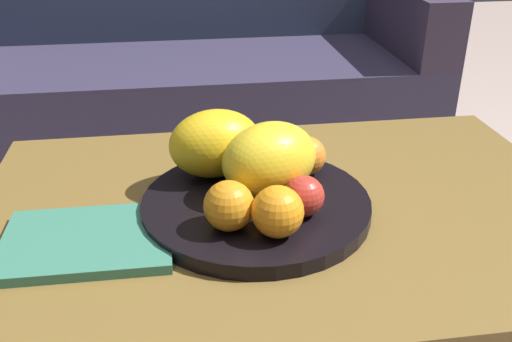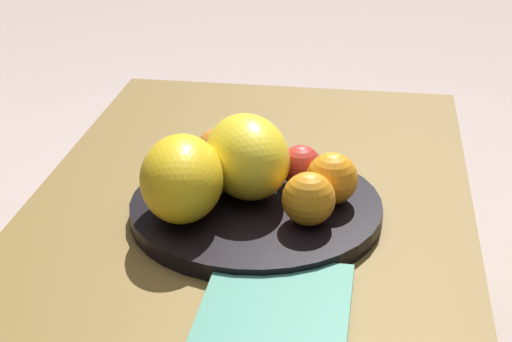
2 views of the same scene
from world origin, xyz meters
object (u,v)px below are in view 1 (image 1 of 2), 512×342
at_px(orange_front, 306,156).
at_px(apple_front, 304,196).
at_px(magazine, 88,241).
at_px(melon_smaller_beside, 269,158).
at_px(couch, 189,76).
at_px(melon_large_front, 215,143).
at_px(fruit_bowl, 256,205).
at_px(orange_right, 229,206).
at_px(orange_left, 278,212).
at_px(coffee_table, 285,229).
at_px(banana_bunch, 259,162).

bearing_deg(orange_front, apple_front, -104.27).
distance_m(apple_front, magazine, 0.33).
bearing_deg(melon_smaller_beside, apple_front, -63.23).
xyz_separation_m(couch, magazine, (-0.20, -1.29, 0.16)).
height_order(couch, melon_large_front, couch).
height_order(apple_front, magazine, apple_front).
xyz_separation_m(fruit_bowl, melon_large_front, (-0.06, 0.10, 0.07)).
bearing_deg(orange_right, orange_left, -22.39).
xyz_separation_m(melon_smaller_beside, orange_left, (-0.01, -0.13, -0.02)).
distance_m(coffee_table, orange_front, 0.13).
xyz_separation_m(coffee_table, fruit_bowl, (-0.05, -0.02, 0.06)).
distance_m(melon_large_front, orange_right, 0.18).
xyz_separation_m(couch, melon_smaller_beside, (0.09, -1.21, 0.23)).
relative_size(orange_right, banana_bunch, 0.43).
xyz_separation_m(coffee_table, orange_right, (-0.10, -0.10, 0.11)).
bearing_deg(apple_front, coffee_table, 99.56).
bearing_deg(banana_bunch, coffee_table, -58.39).
distance_m(banana_bunch, magazine, 0.31).
distance_m(melon_smaller_beside, orange_left, 0.13).
relative_size(couch, orange_left, 22.13).
distance_m(orange_left, banana_bunch, 0.19).
height_order(melon_smaller_beside, orange_right, melon_smaller_beside).
bearing_deg(orange_left, magazine, 169.94).
bearing_deg(magazine, apple_front, 0.78).
distance_m(melon_smaller_beside, orange_right, 0.13).
height_order(coffee_table, orange_left, orange_left).
relative_size(orange_front, magazine, 0.28).
relative_size(coffee_table, apple_front, 16.14).
bearing_deg(coffee_table, melon_large_front, 143.71).
relative_size(fruit_bowl, orange_left, 4.86).
xyz_separation_m(orange_right, banana_bunch, (0.07, 0.16, -0.01)).
xyz_separation_m(coffee_table, couch, (-0.12, 1.22, -0.10)).
height_order(coffee_table, orange_front, orange_front).
xyz_separation_m(orange_front, apple_front, (-0.03, -0.13, -0.00)).
height_order(melon_large_front, orange_left, melon_large_front).
xyz_separation_m(orange_front, orange_left, (-0.08, -0.19, 0.00)).
height_order(melon_large_front, orange_front, melon_large_front).
bearing_deg(melon_large_front, banana_bunch, -16.02).
bearing_deg(orange_front, melon_large_front, 172.15).
xyz_separation_m(banana_bunch, magazine, (-0.28, -0.14, -0.04)).
relative_size(melon_smaller_beside, banana_bunch, 0.94).
height_order(couch, fruit_bowl, couch).
distance_m(coffee_table, magazine, 0.33).
height_order(couch, melon_smaller_beside, couch).
bearing_deg(apple_front, orange_right, -169.00).
distance_m(melon_large_front, orange_left, 0.22).
bearing_deg(orange_left, banana_bunch, 89.79).
distance_m(fruit_bowl, orange_right, 0.11).
xyz_separation_m(melon_large_front, melon_smaller_beside, (0.08, -0.08, 0.00)).
bearing_deg(magazine, coffee_table, 14.32).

